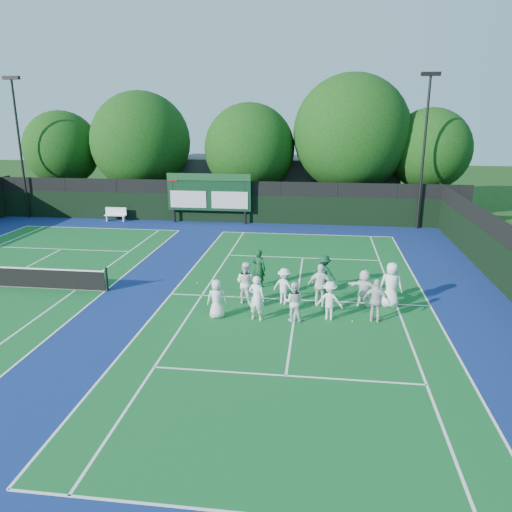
# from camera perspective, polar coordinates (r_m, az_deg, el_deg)

# --- Properties ---
(ground) EXTENTS (120.00, 120.00, 0.00)m
(ground) POSITION_cam_1_polar(r_m,az_deg,el_deg) (20.37, 4.52, -6.04)
(ground) COLOR #15380F
(ground) RESTS_ON ground
(court_apron) EXTENTS (34.00, 32.00, 0.01)m
(court_apron) POSITION_cam_1_polar(r_m,az_deg,el_deg) (22.35, -10.92, -4.24)
(court_apron) COLOR navy
(court_apron) RESTS_ON ground
(near_court) EXTENTS (11.05, 23.85, 0.01)m
(near_court) POSITION_cam_1_polar(r_m,az_deg,el_deg) (21.30, 4.67, -5.01)
(near_court) COLOR #125B24
(near_court) RESTS_ON ground
(back_fence) EXTENTS (34.00, 0.08, 3.00)m
(back_fence) POSITION_cam_1_polar(r_m,az_deg,el_deg) (36.08, -3.67, 6.00)
(back_fence) COLOR black
(back_fence) RESTS_ON ground
(scoreboard) EXTENTS (6.00, 0.21, 3.55)m
(scoreboard) POSITION_cam_1_polar(r_m,az_deg,el_deg) (35.75, -5.42, 7.22)
(scoreboard) COLOR black
(scoreboard) RESTS_ON ground
(clubhouse) EXTENTS (18.00, 6.00, 4.00)m
(clubhouse) POSITION_cam_1_polar(r_m,az_deg,el_deg) (43.32, 3.61, 8.56)
(clubhouse) COLOR #58585D
(clubhouse) RESTS_ON ground
(light_pole_left) EXTENTS (1.20, 0.30, 10.12)m
(light_pole_left) POSITION_cam_1_polar(r_m,az_deg,el_deg) (40.90, -25.55, 12.67)
(light_pole_left) COLOR black
(light_pole_left) RESTS_ON ground
(light_pole_right) EXTENTS (1.20, 0.30, 10.12)m
(light_pole_right) POSITION_cam_1_polar(r_m,az_deg,el_deg) (35.22, 18.79, 13.06)
(light_pole_right) COLOR black
(light_pole_right) RESTS_ON ground
(bench) EXTENTS (1.58, 0.45, 0.99)m
(bench) POSITION_cam_1_polar(r_m,az_deg,el_deg) (37.96, -15.74, 4.67)
(bench) COLOR white
(bench) RESTS_ON ground
(tree_a) EXTENTS (5.94, 5.94, 7.84)m
(tree_a) POSITION_cam_1_polar(r_m,az_deg,el_deg) (43.66, -21.06, 11.19)
(tree_a) COLOR black
(tree_a) RESTS_ON ground
(tree_b) EXTENTS (7.70, 7.70, 9.31)m
(tree_b) POSITION_cam_1_polar(r_m,az_deg,el_deg) (40.95, -12.78, 12.35)
(tree_b) COLOR black
(tree_b) RESTS_ON ground
(tree_c) EXTENTS (6.86, 6.86, 8.42)m
(tree_c) POSITION_cam_1_polar(r_m,az_deg,el_deg) (38.91, -0.50, 11.89)
(tree_c) COLOR black
(tree_c) RESTS_ON ground
(tree_d) EXTENTS (8.59, 8.59, 10.47)m
(tree_d) POSITION_cam_1_polar(r_m,az_deg,el_deg) (38.54, 11.08, 13.28)
(tree_d) COLOR black
(tree_d) RESTS_ON ground
(tree_e) EXTENTS (5.96, 5.96, 8.04)m
(tree_e) POSITION_cam_1_polar(r_m,az_deg,el_deg) (39.35, 19.41, 11.19)
(tree_e) COLOR black
(tree_e) RESTS_ON ground
(tennis_ball_0) EXTENTS (0.07, 0.07, 0.07)m
(tennis_ball_0) POSITION_cam_1_polar(r_m,az_deg,el_deg) (21.54, -2.46, -4.66)
(tennis_ball_0) COLOR #C4C717
(tennis_ball_0) RESTS_ON ground
(tennis_ball_1) EXTENTS (0.07, 0.07, 0.07)m
(tennis_ball_1) POSITION_cam_1_polar(r_m,az_deg,el_deg) (23.46, 6.51, -2.98)
(tennis_ball_1) COLOR #C4C717
(tennis_ball_1) RESTS_ON ground
(tennis_ball_2) EXTENTS (0.07, 0.07, 0.07)m
(tennis_ball_2) POSITION_cam_1_polar(r_m,az_deg,el_deg) (19.42, 10.98, -7.34)
(tennis_ball_2) COLOR #C4C717
(tennis_ball_2) RESTS_ON ground
(tennis_ball_3) EXTENTS (0.07, 0.07, 0.07)m
(tennis_ball_3) POSITION_cam_1_polar(r_m,az_deg,el_deg) (23.36, -6.70, -3.08)
(tennis_ball_3) COLOR #C4C717
(tennis_ball_3) RESTS_ON ground
(tennis_ball_4) EXTENTS (0.07, 0.07, 0.07)m
(tennis_ball_4) POSITION_cam_1_polar(r_m,az_deg,el_deg) (22.68, 7.28, -3.69)
(tennis_ball_4) COLOR #C4C717
(tennis_ball_4) RESTS_ON ground
(tennis_ball_5) EXTENTS (0.07, 0.07, 0.07)m
(tennis_ball_5) POSITION_cam_1_polar(r_m,az_deg,el_deg) (21.55, 13.68, -5.11)
(tennis_ball_5) COLOR #C4C717
(tennis_ball_5) RESTS_ON ground
(player_front_0) EXTENTS (0.83, 0.63, 1.54)m
(player_front_0) POSITION_cam_1_polar(r_m,az_deg,el_deg) (19.28, -4.51, -4.89)
(player_front_0) COLOR white
(player_front_0) RESTS_ON ground
(player_front_1) EXTENTS (0.74, 0.59, 1.78)m
(player_front_1) POSITION_cam_1_polar(r_m,az_deg,el_deg) (18.96, 0.08, -4.83)
(player_front_1) COLOR white
(player_front_1) RESTS_ON ground
(player_front_2) EXTENTS (0.80, 0.65, 1.56)m
(player_front_2) POSITION_cam_1_polar(r_m,az_deg,el_deg) (18.98, 4.33, -5.21)
(player_front_2) COLOR white
(player_front_2) RESTS_ON ground
(player_front_3) EXTENTS (1.06, 0.71, 1.53)m
(player_front_3) POSITION_cam_1_polar(r_m,az_deg,el_deg) (19.27, 8.43, -5.06)
(player_front_3) COLOR white
(player_front_3) RESTS_ON ground
(player_front_4) EXTENTS (1.07, 0.68, 1.69)m
(player_front_4) POSITION_cam_1_polar(r_m,az_deg,el_deg) (19.37, 13.59, -4.97)
(player_front_4) COLOR silver
(player_front_4) RESTS_ON ground
(player_back_0) EXTENTS (1.06, 0.96, 1.77)m
(player_back_0) POSITION_cam_1_polar(r_m,az_deg,el_deg) (20.66, -1.20, -3.05)
(player_back_0) COLOR white
(player_back_0) RESTS_ON ground
(player_back_1) EXTENTS (1.13, 0.91, 1.53)m
(player_back_1) POSITION_cam_1_polar(r_m,az_deg,el_deg) (20.64, 3.23, -3.46)
(player_back_1) COLOR white
(player_back_1) RESTS_ON ground
(player_back_2) EXTENTS (1.09, 0.56, 1.78)m
(player_back_2) POSITION_cam_1_polar(r_m,az_deg,el_deg) (20.50, 7.38, -3.33)
(player_back_2) COLOR white
(player_back_2) RESTS_ON ground
(player_back_3) EXTENTS (1.52, 0.91, 1.57)m
(player_back_3) POSITION_cam_1_polar(r_m,az_deg,el_deg) (20.78, 12.25, -3.62)
(player_back_3) COLOR white
(player_back_3) RESTS_ON ground
(player_back_4) EXTENTS (1.02, 0.77, 1.88)m
(player_back_4) POSITION_cam_1_polar(r_m,az_deg,el_deg) (20.96, 15.19, -3.20)
(player_back_4) COLOR white
(player_back_4) RESTS_ON ground
(coach_left) EXTENTS (0.74, 0.61, 1.75)m
(coach_left) POSITION_cam_1_polar(r_m,az_deg,el_deg) (22.55, 0.34, -1.42)
(coach_left) COLOR #0F391E
(coach_left) RESTS_ON ground
(coach_right) EXTENTS (1.19, 0.94, 1.62)m
(coach_right) POSITION_cam_1_polar(r_m,az_deg,el_deg) (22.29, 7.78, -1.95)
(coach_right) COLOR #0F3A21
(coach_right) RESTS_ON ground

